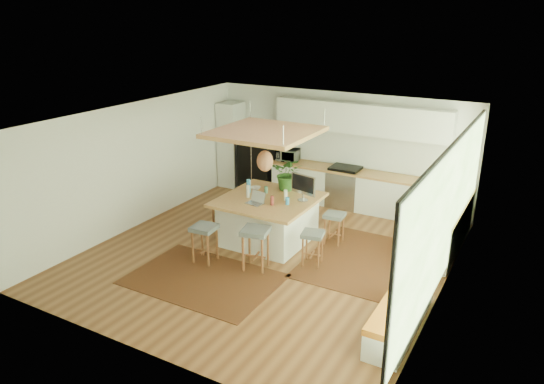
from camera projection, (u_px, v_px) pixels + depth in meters
The scene contains 37 objects.
floor at pixel (268, 254), 10.03m from camera, with size 7.00×7.00×0.00m, color brown.
ceiling at pixel (268, 118), 9.12m from camera, with size 7.00×7.00×0.00m, color white.
wall_back at pixel (340, 148), 12.45m from camera, with size 6.50×6.50×0.00m, color white.
wall_front at pixel (136, 266), 6.70m from camera, with size 6.50×6.50×0.00m, color white.
wall_left at pixel (138, 165), 11.08m from camera, with size 7.00×7.00×0.00m, color white.
wall_right at pixel (447, 222), 8.07m from camera, with size 7.00×7.00×0.00m, color white.
window_wall at pixel (445, 219), 8.07m from camera, with size 0.10×6.20×2.60m, color black, non-canonical shape.
pantry at pixel (231, 145), 13.62m from camera, with size 0.55×0.60×2.25m, color white.
back_counter_base at pixel (354, 190), 12.24m from camera, with size 4.20×0.60×0.88m, color white.
back_counter_top at pixel (355, 172), 12.08m from camera, with size 4.24×0.64×0.05m, color #A86E3B.
backsplash at pixel (361, 151), 12.18m from camera, with size 4.20×0.02×0.80m, color white.
upper_cabinets at pixel (360, 119), 11.78m from camera, with size 4.20×0.34×0.70m, color white.
range at pixel (345, 186), 12.33m from camera, with size 0.76×0.62×1.00m, color #A5A5AA, non-canonical shape.
right_counter_base at pixel (446, 227), 10.17m from camera, with size 0.60×2.50×0.88m, color white.
right_counter_top at pixel (449, 206), 10.01m from camera, with size 0.64×2.54×0.05m, color #A86E3B.
window_bench at pixel (401, 314), 7.59m from camera, with size 0.52×2.00×0.50m, color white, non-canonical shape.
ceiling_panel at pixel (265, 146), 9.81m from camera, with size 1.86×1.86×0.80m, color #A86E3B, non-canonical shape.
rug_near at pixel (204, 279), 9.08m from camera, with size 2.60×1.80×0.01m, color black.
rug_right at pixel (358, 259), 9.80m from camera, with size 1.80×2.60×0.01m, color black.
fridge at pixel (257, 156), 13.31m from camera, with size 0.85×0.67×1.71m, color black, non-canonical shape.
island at pixel (268, 220), 10.47m from camera, with size 1.85×1.85×0.93m, color #A86E3B, non-canonical shape.
stool_near_left at pixel (205, 244), 9.62m from camera, with size 0.43×0.43×0.73m, color #4C5154, non-canonical shape.
stool_near_right at pixel (256, 251), 9.35m from camera, with size 0.47×0.47×0.80m, color #4C5154, non-canonical shape.
stool_right_front at pixel (312, 247), 9.50m from camera, with size 0.39×0.39×0.66m, color #4C5154, non-canonical shape.
stool_right_back at pixel (334, 227), 10.38m from camera, with size 0.39×0.39×0.65m, color #4C5154, non-canonical shape.
stool_left_side at pixel (222, 215), 10.98m from camera, with size 0.39×0.39×0.66m, color #4C5154, non-canonical shape.
laptop at pixel (255, 198), 9.97m from camera, with size 0.33×0.35×0.25m, color #A5A5AA, non-canonical shape.
monitor at pixel (303, 188), 10.11m from camera, with size 0.59×0.21×0.55m, color #A5A5AA, non-canonical shape.
microwave at pixel (288, 154), 12.84m from camera, with size 0.55×0.30×0.37m, color #A5A5AA.
island_plant at pixel (288, 177), 10.71m from camera, with size 0.65×0.72×0.56m, color #1E4C19.
island_bowl at pixel (256, 188), 10.82m from camera, with size 0.21×0.21×0.05m, color white.
island_bottle_0 at pixel (248, 188), 10.62m from camera, with size 0.07×0.07×0.19m, color #338CCE.
island_bottle_1 at pixel (247, 193), 10.34m from camera, with size 0.07×0.07×0.19m, color silver.
island_bottle_2 at pixel (272, 201), 9.92m from camera, with size 0.07×0.07×0.19m, color maroon.
island_bottle_3 at pixel (285, 196), 10.16m from camera, with size 0.07×0.07×0.19m, color white.
island_bottle_4 at pixel (266, 189), 10.58m from camera, with size 0.07×0.07×0.19m, color #548C6C.
island_bottle_5 at pixel (288, 200), 9.97m from camera, with size 0.07×0.07×0.19m, color #338CCE.
Camera 1 is at (4.50, -7.84, 4.51)m, focal length 33.83 mm.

